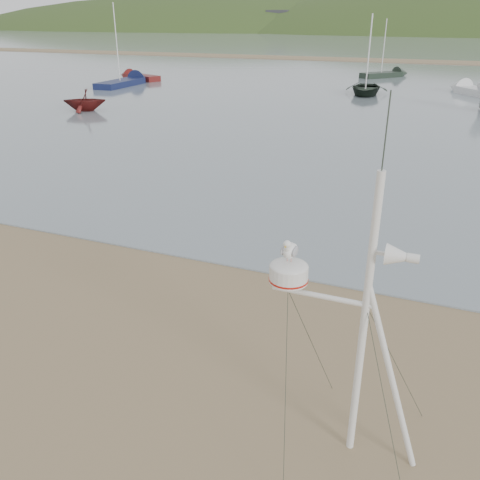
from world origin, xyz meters
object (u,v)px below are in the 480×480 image
at_px(mast_rig, 352,380).
at_px(boat_dark, 368,64).
at_px(sailboat_white_near, 469,90).
at_px(boat_red, 83,90).
at_px(sailboat_dark_mid, 392,74).
at_px(sailboat_blue_near, 132,81).
at_px(dinghy_red_far, 133,76).

relative_size(mast_rig, boat_dark, 1.07).
bearing_deg(mast_rig, sailboat_white_near, 87.49).
distance_m(boat_red, sailboat_dark_mid, 32.54).
distance_m(sailboat_dark_mid, sailboat_blue_near, 25.80).
height_order(sailboat_dark_mid, dinghy_red_far, sailboat_dark_mid).
height_order(sailboat_blue_near, dinghy_red_far, sailboat_blue_near).
bearing_deg(boat_red, boat_dark, 105.76).
bearing_deg(sailboat_dark_mid, dinghy_red_far, -153.13).
height_order(mast_rig, dinghy_red_far, mast_rig).
relative_size(boat_dark, sailboat_dark_mid, 0.78).
xyz_separation_m(mast_rig, boat_red, (-21.19, 21.51, 0.17)).
bearing_deg(dinghy_red_far, sailboat_dark_mid, 26.87).
bearing_deg(sailboat_dark_mid, boat_red, -118.89).
bearing_deg(dinghy_red_far, sailboat_white_near, 3.04).
bearing_deg(sailboat_blue_near, boat_dark, 2.15).
height_order(sailboat_white_near, dinghy_red_far, sailboat_white_near).
bearing_deg(boat_dark, sailboat_blue_near, 176.64).
bearing_deg(boat_dark, dinghy_red_far, 168.25).
distance_m(boat_dark, sailboat_white_near, 8.79).
distance_m(sailboat_dark_mid, dinghy_red_far, 25.84).
xyz_separation_m(sailboat_dark_mid, sailboat_white_near, (7.23, -10.07, -0.00)).
bearing_deg(sailboat_dark_mid, mast_rig, -83.75).
bearing_deg(sailboat_white_near, mast_rig, -92.51).
bearing_deg(sailboat_blue_near, sailboat_white_near, 9.80).
height_order(boat_dark, boat_red, boat_dark).
xyz_separation_m(boat_dark, sailboat_white_near, (7.50, 4.10, -2.03)).
distance_m(boat_dark, sailboat_blue_near, 20.87).
relative_size(mast_rig, boat_red, 1.87).
bearing_deg(boat_dark, sailboat_white_near, 23.19).
relative_size(mast_rig, sailboat_blue_near, 0.66).
xyz_separation_m(mast_rig, boat_dark, (-5.75, 35.81, 1.15)).
bearing_deg(mast_rig, boat_red, 134.57).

